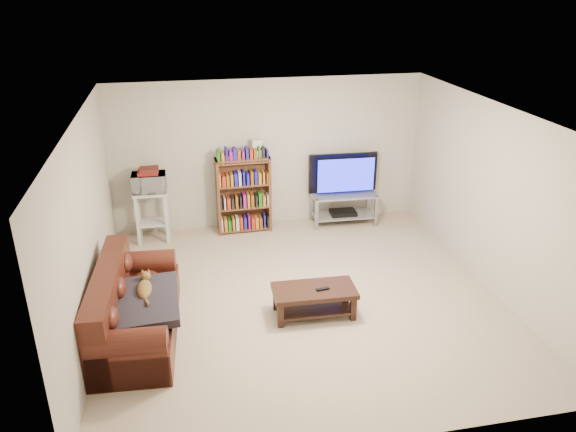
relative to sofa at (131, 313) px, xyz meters
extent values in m
plane|color=#CAB496|center=(2.09, 0.39, -0.30)|extent=(5.00, 5.00, 0.00)
plane|color=white|center=(2.09, 0.39, 2.10)|extent=(5.00, 5.00, 0.00)
plane|color=beige|center=(2.09, 2.89, 0.90)|extent=(5.00, 0.00, 5.00)
plane|color=beige|center=(2.09, -2.11, 0.90)|extent=(5.00, 0.00, 5.00)
plane|color=beige|center=(-0.41, 0.39, 0.90)|extent=(0.00, 5.00, 5.00)
plane|color=beige|center=(4.59, 0.39, 0.90)|extent=(0.00, 5.00, 5.00)
cube|color=#451A11|center=(0.08, 0.00, -0.11)|extent=(0.96, 2.01, 0.37)
cube|color=#451A11|center=(-0.22, 0.01, 0.13)|extent=(0.38, 1.97, 0.82)
cube|color=#451A11|center=(0.03, -0.86, -0.05)|extent=(0.82, 0.29, 0.49)
cube|color=#451A11|center=(0.13, 0.86, -0.05)|extent=(0.82, 0.29, 0.49)
cube|color=#27232C|center=(0.17, -0.14, 0.20)|extent=(0.78, 1.00, 0.18)
cube|color=black|center=(2.15, 0.00, 0.03)|extent=(1.02, 0.53, 0.06)
cube|color=black|center=(2.15, 0.00, -0.20)|extent=(0.92, 0.48, 0.03)
cube|color=black|center=(1.71, -0.17, -0.15)|extent=(0.07, 0.07, 0.30)
cube|color=black|center=(2.59, -0.20, -0.15)|extent=(0.07, 0.07, 0.30)
cube|color=black|center=(1.72, 0.21, -0.15)|extent=(0.07, 0.07, 0.30)
cube|color=black|center=(2.60, 0.18, -0.15)|extent=(0.07, 0.07, 0.30)
cube|color=black|center=(2.24, -0.04, 0.07)|extent=(0.17, 0.06, 0.02)
cube|color=#999EA3|center=(3.29, 2.61, 0.21)|extent=(1.07, 0.51, 0.03)
cube|color=#999EA3|center=(3.29, 2.61, -0.15)|extent=(1.02, 0.48, 0.02)
cube|color=gray|center=(2.78, 2.41, -0.04)|extent=(0.05, 0.05, 0.53)
cube|color=gray|center=(3.78, 2.38, -0.04)|extent=(0.05, 0.05, 0.53)
cube|color=gray|center=(2.80, 2.83, -0.04)|extent=(0.05, 0.05, 0.53)
cube|color=gray|center=(3.80, 2.80, -0.04)|extent=(0.05, 0.05, 0.53)
imported|color=black|center=(3.29, 2.61, 0.56)|extent=(1.14, 0.19, 0.66)
cube|color=black|center=(3.29, 2.61, -0.11)|extent=(0.43, 0.31, 0.06)
cube|color=brown|center=(1.23, 2.62, 0.32)|extent=(0.05, 0.27, 1.24)
cube|color=brown|center=(2.04, 2.65, 0.32)|extent=(0.05, 0.27, 1.24)
cube|color=brown|center=(1.64, 2.63, 0.92)|extent=(0.87, 0.29, 0.03)
cube|color=maroon|center=(1.45, 2.63, 0.97)|extent=(0.25, 0.20, 0.07)
cube|color=silver|center=(0.20, 2.55, 0.50)|extent=(0.52, 0.38, 0.04)
cube|color=silver|center=(0.20, 2.55, 0.00)|extent=(0.47, 0.34, 0.03)
cube|color=silver|center=(-0.02, 2.41, 0.09)|extent=(0.05, 0.05, 0.78)
cube|color=silver|center=(0.41, 2.40, 0.09)|extent=(0.05, 0.05, 0.78)
cube|color=silver|center=(-0.01, 2.70, 0.09)|extent=(0.05, 0.05, 0.78)
cube|color=silver|center=(0.42, 2.70, 0.09)|extent=(0.05, 0.05, 0.78)
imported|color=silver|center=(0.20, 2.55, 0.66)|extent=(0.51, 0.35, 0.28)
cube|color=maroon|center=(0.20, 2.55, 0.82)|extent=(0.30, 0.27, 0.05)
camera|label=1|loc=(0.69, -5.68, 3.53)|focal=35.00mm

